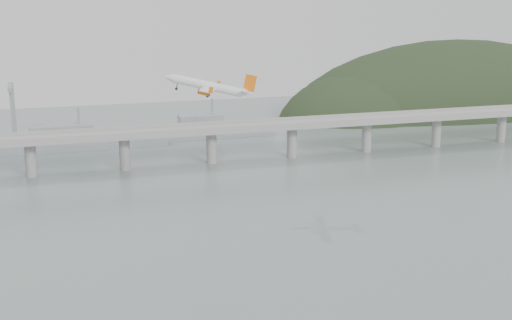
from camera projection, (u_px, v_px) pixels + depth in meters
name	position (u px, v px, depth m)	size (l,w,h in m)	color
ground	(312.00, 315.00, 207.96)	(900.00, 900.00, 0.00)	slate
bridge	(175.00, 136.00, 388.62)	(800.00, 22.00, 23.90)	gray
headland	(465.00, 130.00, 605.35)	(365.00, 155.00, 156.00)	black
airliner	(210.00, 86.00, 282.29)	(37.57, 34.97, 10.97)	white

